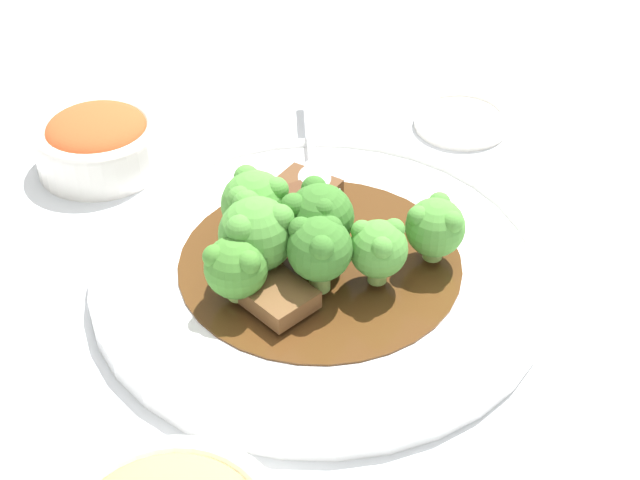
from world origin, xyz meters
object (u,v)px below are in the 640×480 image
object	(u,v)px
main_plate	(320,267)
broccoli_floret_1	(255,203)
broccoli_floret_4	(257,233)
broccoli_floret_2	(379,248)
broccoli_floret_0	(313,214)
serving_spoon	(314,172)
beef_strip_1	(275,295)
beef_strip_0	(306,189)
beef_strip_2	(302,218)
sauce_dish	(461,120)
broccoli_floret_5	(320,248)
side_bowl_kimchi	(98,141)
broccoli_floret_6	(435,226)
broccoli_floret_3	(236,266)

from	to	relation	value
main_plate	broccoli_floret_1	xyz separation A→B (m)	(0.04, -0.03, 0.04)
broccoli_floret_4	broccoli_floret_2	bearing A→B (deg)	159.82
broccoli_floret_0	serving_spoon	xyz separation A→B (m)	(-0.02, -0.09, -0.03)
main_plate	broccoli_floret_1	size ratio (longest dim) A/B	5.66
main_plate	beef_strip_1	world-z (taller)	beef_strip_1
broccoli_floret_0	broccoli_floret_2	xyz separation A→B (m)	(-0.03, 0.04, -0.01)
beef_strip_0	broccoli_floret_2	xyz separation A→B (m)	(-0.02, 0.10, 0.02)
beef_strip_1	broccoli_floret_2	xyz separation A→B (m)	(-0.07, -0.00, 0.02)
main_plate	broccoli_floret_4	world-z (taller)	broccoli_floret_4
beef_strip_2	sauce_dish	xyz separation A→B (m)	(-0.17, -0.13, -0.02)
broccoli_floret_1	sauce_dish	xyz separation A→B (m)	(-0.21, -0.14, -0.05)
main_plate	serving_spoon	xyz separation A→B (m)	(-0.02, -0.09, 0.02)
serving_spoon	sauce_dish	bearing A→B (deg)	-154.39
beef_strip_2	broccoli_floret_2	world-z (taller)	broccoli_floret_2
broccoli_floret_5	serving_spoon	size ratio (longest dim) A/B	0.28
main_plate	broccoli_floret_5	bearing A→B (deg)	75.16
beef_strip_1	broccoli_floret_4	size ratio (longest dim) A/B	1.04
broccoli_floret_2	broccoli_floret_4	xyz separation A→B (m)	(0.07, -0.03, 0.01)
broccoli_floret_4	side_bowl_kimchi	bearing A→B (deg)	-63.31
main_plate	broccoli_floret_6	xyz separation A→B (m)	(-0.07, 0.02, 0.04)
broccoli_floret_1	serving_spoon	bearing A→B (deg)	-131.53
broccoli_floret_3	broccoli_floret_5	distance (m)	0.05
beef_strip_1	broccoli_floret_3	bearing A→B (deg)	-27.09
main_plate	broccoli_floret_1	bearing A→B (deg)	-36.37
broccoli_floret_5	broccoli_floret_6	size ratio (longest dim) A/B	1.19
broccoli_floret_6	side_bowl_kimchi	xyz separation A→B (m)	(0.21, -0.20, -0.02)
main_plate	broccoli_floret_2	bearing A→B (deg)	133.06
beef_strip_1	broccoli_floret_4	distance (m)	0.04
beef_strip_2	broccoli_floret_5	distance (m)	0.07
broccoli_floret_5	sauce_dish	size ratio (longest dim) A/B	0.67
broccoli_floret_2	broccoli_floret_5	xyz separation A→B (m)	(0.04, -0.00, 0.01)
broccoli_floret_5	broccoli_floret_4	bearing A→B (deg)	-35.35
beef_strip_2	side_bowl_kimchi	size ratio (longest dim) A/B	0.73
beef_strip_1	broccoli_floret_1	xyz separation A→B (m)	(-0.00, -0.06, 0.03)
broccoli_floret_2	side_bowl_kimchi	xyz separation A→B (m)	(0.17, -0.21, -0.02)
broccoli_floret_6	sauce_dish	distance (m)	0.21
broccoli_floret_2	sauce_dish	distance (m)	0.24
main_plate	side_bowl_kimchi	world-z (taller)	side_bowl_kimchi
broccoli_floret_2	broccoli_floret_3	size ratio (longest dim) A/B	1.02
broccoli_floret_6	broccoli_floret_5	bearing A→B (deg)	8.10
broccoli_floret_5	main_plate	bearing A→B (deg)	-104.84
broccoli_floret_1	broccoli_floret_2	bearing A→B (deg)	138.50
beef_strip_0	broccoli_floret_4	world-z (taller)	broccoli_floret_4
broccoli_floret_0	broccoli_floret_1	bearing A→B (deg)	-35.50
serving_spoon	broccoli_floret_3	bearing A→B (deg)	55.68
broccoli_floret_4	serving_spoon	size ratio (longest dim) A/B	0.30
main_plate	beef_strip_2	size ratio (longest dim) A/B	4.18
broccoli_floret_5	side_bowl_kimchi	distance (m)	0.25
broccoli_floret_6	beef_strip_1	bearing A→B (deg)	8.83
beef_strip_2	broccoli_floret_4	size ratio (longest dim) A/B	1.30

